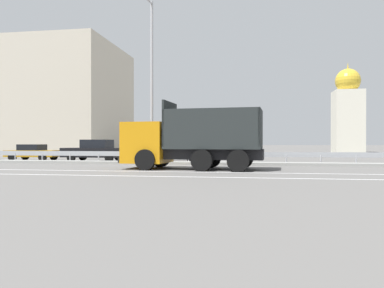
# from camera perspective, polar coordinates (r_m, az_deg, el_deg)

# --- Properties ---
(ground_plane) EXTENTS (320.00, 320.00, 0.00)m
(ground_plane) POSITION_cam_1_polar(r_m,az_deg,el_deg) (21.47, -1.86, -3.44)
(ground_plane) COLOR #605E5B
(lane_strip_0) EXTENTS (62.59, 0.16, 0.01)m
(lane_strip_0) POSITION_cam_1_polar(r_m,az_deg,el_deg) (17.52, -0.71, -4.28)
(lane_strip_0) COLOR silver
(lane_strip_0) RESTS_ON ground_plane
(lane_strip_1) EXTENTS (62.59, 0.16, 0.01)m
(lane_strip_1) POSITION_cam_1_polar(r_m,az_deg,el_deg) (15.15, -2.30, -4.99)
(lane_strip_1) COLOR silver
(lane_strip_1) RESTS_ON ground_plane
(median_island) EXTENTS (34.43, 1.10, 0.18)m
(median_island) POSITION_cam_1_polar(r_m,az_deg,el_deg) (23.27, -0.99, -2.93)
(median_island) COLOR gray
(median_island) RESTS_ON ground_plane
(median_guardrail) EXTENTS (62.59, 0.09, 0.78)m
(median_guardrail) POSITION_cam_1_polar(r_m,az_deg,el_deg) (24.34, -0.52, -1.66)
(median_guardrail) COLOR #9EA0A5
(median_guardrail) RESTS_ON ground_plane
(dump_truck) EXTENTS (7.33, 3.15, 3.50)m
(dump_truck) POSITION_cam_1_polar(r_m,az_deg,el_deg) (19.47, -2.43, -0.09)
(dump_truck) COLOR orange
(dump_truck) RESTS_ON ground_plane
(median_road_sign) EXTENTS (0.79, 0.16, 2.57)m
(median_road_sign) POSITION_cam_1_polar(r_m,az_deg,el_deg) (23.89, -7.69, 0.24)
(median_road_sign) COLOR white
(median_road_sign) RESTS_ON ground_plane
(street_lamp_1) EXTENTS (0.72, 2.59, 10.30)m
(street_lamp_1) POSITION_cam_1_polar(r_m,az_deg,el_deg) (23.99, -6.30, 10.59)
(street_lamp_1) COLOR #ADADB2
(street_lamp_1) RESTS_ON ground_plane
(parked_car_2) EXTENTS (3.88, 2.01, 1.23)m
(parked_car_2) POSITION_cam_1_polar(r_m,az_deg,el_deg) (30.71, -23.04, -1.15)
(parked_car_2) COLOR #B27A14
(parked_car_2) RESTS_ON ground_plane
(parked_car_3) EXTENTS (4.69, 2.04, 1.58)m
(parked_car_3) POSITION_cam_1_polar(r_m,az_deg,el_deg) (28.15, -14.44, -0.98)
(parked_car_3) COLOR black
(parked_car_3) RESTS_ON ground_plane
(parked_car_4) EXTENTS (4.59, 2.06, 1.37)m
(parked_car_4) POSITION_cam_1_polar(r_m,az_deg,el_deg) (26.77, -2.97, -1.21)
(parked_car_4) COLOR maroon
(parked_car_4) RESTS_ON ground_plane
(background_building_0) EXTENTS (10.17, 13.53, 12.72)m
(background_building_0) POSITION_cam_1_polar(r_m,az_deg,el_deg) (47.03, -17.39, 6.34)
(background_building_0) COLOR beige
(background_building_0) RESTS_ON ground_plane
(church_tower) EXTENTS (3.60, 3.60, 12.02)m
(church_tower) POSITION_cam_1_polar(r_m,az_deg,el_deg) (53.93, 22.64, 4.55)
(church_tower) COLOR silver
(church_tower) RESTS_ON ground_plane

